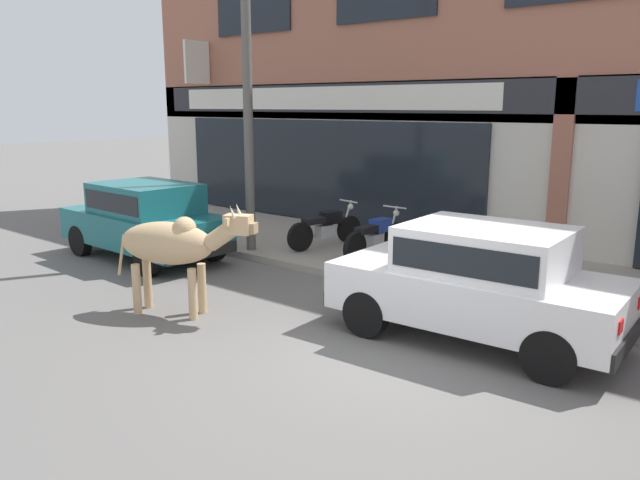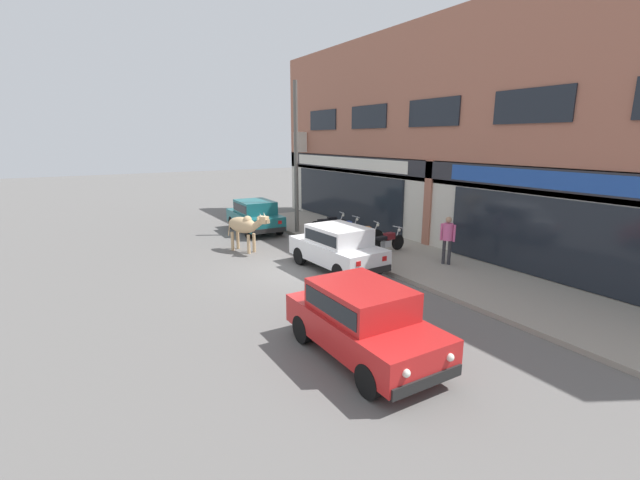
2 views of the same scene
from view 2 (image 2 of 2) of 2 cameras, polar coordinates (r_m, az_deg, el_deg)
ground_plane at (r=14.10m, az=-2.98°, el=-3.98°), size 90.00×90.00×0.00m
sidewalk at (r=16.24m, az=9.47°, el=-1.57°), size 19.00×3.53×0.13m
shop_building at (r=17.10m, az=15.30°, el=12.44°), size 23.00×1.40×8.56m
cow at (r=16.34m, az=-10.05°, el=1.89°), size 2.01×1.14×1.61m
car_0 at (r=8.48m, az=5.65°, el=-10.27°), size 3.62×1.63×1.46m
car_1 at (r=13.91m, az=2.35°, el=-0.74°), size 3.67×1.76×1.46m
car_3 at (r=19.80m, az=-8.68°, el=3.37°), size 3.66×1.73×1.46m
motorcycle_0 at (r=18.91m, az=1.24°, el=2.14°), size 0.64×1.79×0.88m
motorcycle_1 at (r=17.85m, az=3.20°, el=1.44°), size 0.52×1.81×0.88m
motorcycle_2 at (r=16.86m, az=5.63°, el=0.69°), size 0.69×1.78×0.88m
motorcycle_3 at (r=15.85m, az=8.85°, el=-0.23°), size 0.52×1.81×0.88m
pedestrian at (r=14.63m, az=16.66°, el=0.62°), size 0.45×0.32×1.60m
utility_pole at (r=18.86m, az=-3.21°, el=10.77°), size 0.18×0.18×6.44m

